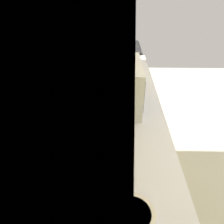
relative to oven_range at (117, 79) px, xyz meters
The scene contains 6 objects.
wall_back 1.82m from the oven_range, 166.92° to the left, with size 4.14×0.12×2.67m, color beige.
counter_run 1.93m from the oven_range, behind, with size 3.25×0.64×0.88m.
oven_range is the anchor object (origin of this frame).
microwave 1.56m from the oven_range, behind, with size 0.47×0.37×0.31m.
bowl 2.39m from the oven_range, behind, with size 0.18×0.18×0.05m.
kettle 0.77m from the oven_range, behind, with size 0.19×0.14×0.17m.
Camera 1 is at (-1.30, 1.29, 1.68)m, focal length 36.16 mm.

